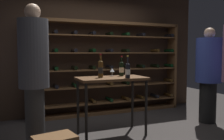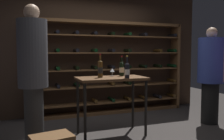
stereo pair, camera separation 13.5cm
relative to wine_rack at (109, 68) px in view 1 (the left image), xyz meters
name	(u,v)px [view 1 (the left image)]	position (x,y,z in m)	size (l,w,h in m)	color
ground_plane	(121,135)	(-0.37, -1.46, -1.01)	(9.34, 9.34, 0.00)	#383330
back_wall	(90,49)	(-0.37, 0.21, 0.43)	(5.32, 0.10, 2.88)	#3D2B1E
wine_rack	(109,68)	(0.00, 0.00, 0.00)	(3.41, 0.32, 2.02)	brown
tasting_table	(112,85)	(-0.50, -1.38, -0.18)	(1.11, 0.59, 0.95)	brown
person_guest_plum_blouse	(34,69)	(-1.72, -1.52, 0.11)	(0.41, 0.41, 2.01)	#323232
person_guest_khaki	(209,71)	(1.49, -1.42, -0.01)	(0.48, 0.48, 1.82)	black
wine_bottle_black_capsule	(122,68)	(-0.25, -1.22, 0.07)	(0.08, 0.08, 0.34)	black
wine_bottle_gold_foil	(128,70)	(-0.33, -1.61, 0.07)	(0.08, 0.08, 0.36)	black
wine_bottle_red_label	(101,69)	(-0.68, -1.34, 0.08)	(0.08, 0.08, 0.38)	#4C3314
wine_glass_stemmed_center	(112,70)	(-0.42, -1.20, 0.04)	(0.08, 0.08, 0.13)	silver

